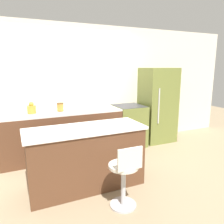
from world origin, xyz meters
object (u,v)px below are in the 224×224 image
(stool_chair, at_px, (124,177))
(mixing_bowl, at_px, (99,105))
(oven_range, at_px, (129,126))
(kettle, at_px, (32,109))
(refrigerator, at_px, (158,105))

(stool_chair, relative_size, mixing_bowl, 2.92)
(oven_range, relative_size, kettle, 4.21)
(oven_range, xyz_separation_m, mixing_bowl, (-0.69, 0.02, 0.51))
(oven_range, bearing_deg, stool_chair, -120.05)
(oven_range, bearing_deg, mixing_bowl, 178.35)
(refrigerator, bearing_deg, oven_range, -178.73)
(oven_range, distance_m, kettle, 2.09)
(kettle, bearing_deg, oven_range, -0.57)
(oven_range, distance_m, refrigerator, 0.87)
(refrigerator, distance_m, stool_chair, 2.77)
(refrigerator, height_order, mixing_bowl, refrigerator)
(oven_range, bearing_deg, refrigerator, 1.27)
(oven_range, height_order, mixing_bowl, mixing_bowl)
(kettle, relative_size, mixing_bowl, 0.75)
(stool_chair, xyz_separation_m, kettle, (-0.89, 1.97, 0.58))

